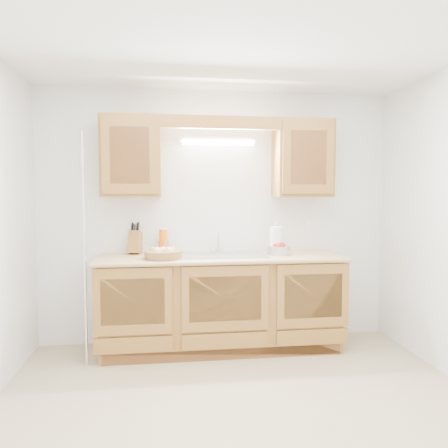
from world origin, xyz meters
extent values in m
plane|color=tan|center=(0.00, 0.00, 0.00)|extent=(3.50, 3.50, 0.00)
plane|color=white|center=(0.00, 0.00, 2.50)|extent=(3.50, 3.50, 0.00)
cube|color=white|center=(0.00, 1.50, 1.25)|extent=(3.50, 0.02, 2.50)
cube|color=white|center=(0.00, -1.50, 1.25)|extent=(3.50, 0.02, 2.50)
cube|color=olive|center=(0.00, 1.20, 0.44)|extent=(2.20, 0.60, 0.86)
cube|color=tan|center=(0.00, 1.19, 0.88)|extent=(2.30, 0.63, 0.04)
cube|color=olive|center=(-0.83, 1.33, 1.83)|extent=(0.55, 0.33, 0.75)
cube|color=olive|center=(0.83, 1.33, 1.83)|extent=(0.55, 0.33, 0.75)
cube|color=olive|center=(0.00, 1.19, 2.14)|extent=(2.20, 0.05, 0.12)
cylinder|color=white|center=(0.00, 1.40, 1.98)|extent=(0.70, 0.05, 0.05)
cube|color=white|center=(0.00, 1.43, 2.01)|extent=(0.76, 0.06, 0.05)
cube|color=#9E9EA3|center=(0.00, 1.21, 0.90)|extent=(0.84, 0.46, 0.01)
cube|color=#9E9EA3|center=(-0.21, 1.21, 0.82)|extent=(0.39, 0.40, 0.16)
cube|color=#9E9EA3|center=(0.21, 1.21, 0.82)|extent=(0.39, 0.40, 0.16)
cylinder|color=silver|center=(0.00, 1.41, 0.92)|extent=(0.06, 0.06, 0.04)
cylinder|color=silver|center=(0.00, 1.41, 1.00)|extent=(0.02, 0.02, 0.16)
cylinder|color=silver|center=(0.00, 1.35, 1.09)|extent=(0.02, 0.12, 0.02)
cylinder|color=white|center=(0.12, 1.41, 0.96)|extent=(0.03, 0.03, 0.12)
cylinder|color=silver|center=(-1.20, 0.94, 1.00)|extent=(0.03, 0.03, 2.00)
cube|color=white|center=(0.95, 1.49, 1.15)|extent=(0.08, 0.01, 0.12)
cylinder|color=olive|center=(-0.54, 1.06, 0.94)|extent=(0.43, 0.43, 0.07)
sphere|color=#D8C67F|center=(-0.60, 1.03, 0.97)|extent=(0.08, 0.08, 0.08)
sphere|color=#D8C67F|center=(-0.49, 1.02, 0.97)|extent=(0.08, 0.08, 0.08)
sphere|color=tan|center=(-0.46, 1.10, 0.97)|extent=(0.08, 0.08, 0.08)
sphere|color=#AF2614|center=(-0.56, 1.12, 0.97)|extent=(0.08, 0.08, 0.08)
sphere|color=#72A53F|center=(-0.63, 1.09, 0.97)|extent=(0.08, 0.08, 0.08)
sphere|color=#D8C67F|center=(-0.54, 1.05, 0.97)|extent=(0.08, 0.08, 0.08)
sphere|color=#AF2614|center=(-0.51, 1.15, 0.96)|extent=(0.07, 0.07, 0.07)
cube|color=olive|center=(-0.81, 1.43, 1.01)|extent=(0.14, 0.20, 0.24)
cylinder|color=black|center=(-0.84, 1.41, 1.14)|extent=(0.02, 0.04, 0.09)
cylinder|color=black|center=(-0.81, 1.41, 1.14)|extent=(0.02, 0.04, 0.09)
cylinder|color=black|center=(-0.78, 1.41, 1.15)|extent=(0.02, 0.04, 0.09)
cylinder|color=black|center=(-0.83, 1.45, 1.15)|extent=(0.02, 0.04, 0.09)
cylinder|color=black|center=(-0.79, 1.45, 1.15)|extent=(0.02, 0.04, 0.09)
cylinder|color=black|center=(-0.84, 1.48, 1.16)|extent=(0.02, 0.04, 0.09)
cylinder|color=black|center=(-0.78, 1.48, 1.16)|extent=(0.02, 0.04, 0.09)
cylinder|color=orange|center=(-0.54, 1.39, 1.02)|extent=(0.09, 0.09, 0.24)
cylinder|color=white|center=(-0.54, 1.39, 1.15)|extent=(0.08, 0.08, 0.01)
imported|color=#234EB2|center=(-0.54, 1.43, 0.99)|extent=(0.09, 0.10, 0.19)
cube|color=#CC333F|center=(0.63, 1.44, 0.90)|extent=(0.14, 0.11, 0.01)
cube|color=green|center=(0.63, 1.44, 0.91)|extent=(0.14, 0.11, 0.02)
cylinder|color=silver|center=(0.54, 1.22, 0.91)|extent=(0.15, 0.15, 0.01)
cylinder|color=silver|center=(0.54, 1.22, 1.05)|extent=(0.02, 0.02, 0.30)
cylinder|color=white|center=(0.54, 1.22, 1.04)|extent=(0.15, 0.15, 0.26)
sphere|color=silver|center=(0.54, 1.22, 1.20)|extent=(0.02, 0.02, 0.02)
cylinder|color=silver|center=(0.55, 1.18, 0.94)|extent=(0.28, 0.28, 0.09)
sphere|color=#AF2614|center=(0.52, 1.18, 0.99)|extent=(0.06, 0.06, 0.06)
sphere|color=#AF2614|center=(0.58, 1.20, 0.99)|extent=(0.06, 0.06, 0.06)
sphere|color=#AF2614|center=(0.55, 1.15, 0.99)|extent=(0.06, 0.06, 0.06)
sphere|color=#AF2614|center=(0.58, 1.16, 0.99)|extent=(0.06, 0.06, 0.06)
camera|label=1|loc=(-0.52, -2.86, 1.47)|focal=35.00mm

